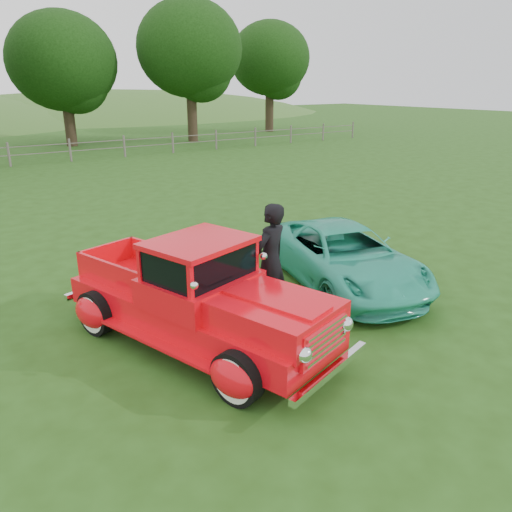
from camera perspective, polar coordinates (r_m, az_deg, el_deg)
ground at (r=8.18m, az=1.16°, el=-10.19°), size 140.00×140.00×0.00m
fence_line at (r=28.28m, az=-26.41°, el=10.35°), size 48.00×0.12×1.20m
tree_near_east at (r=35.97m, az=-21.25°, el=20.00°), size 6.80×6.80×8.33m
tree_mid_east at (r=37.06m, az=-7.61°, el=22.43°), size 7.20×7.20×9.44m
tree_far_east at (r=44.36m, az=1.60°, el=21.62°), size 6.60×6.60×8.86m
red_pickup at (r=7.94m, az=-6.61°, el=-4.83°), size 3.23×5.28×1.78m
teal_sedan at (r=10.44m, az=9.97°, el=-0.05°), size 3.17×4.85×1.24m
man at (r=8.85m, az=1.66°, el=-0.47°), size 0.87×0.70×2.06m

